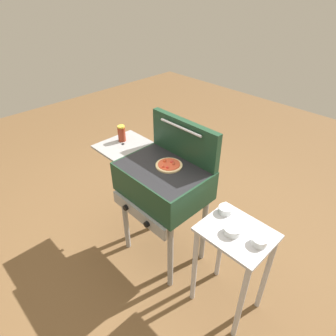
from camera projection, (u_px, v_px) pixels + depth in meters
The scene contains 9 objects.
ground_plane at pixel (164, 251), 2.59m from camera, with size 8.00×8.00×0.00m, color brown.
grill at pixel (162, 183), 2.17m from camera, with size 0.96×0.53×0.90m.
grill_lid_open at pixel (184, 139), 2.13m from camera, with size 0.63×0.08×0.30m.
pizza_pepperoni at pixel (169, 165), 2.10m from camera, with size 0.19×0.19×0.03m.
sauce_jar at pixel (122, 133), 2.38m from camera, with size 0.06×0.06×0.13m.
prep_table at pixel (233, 254), 1.90m from camera, with size 0.44×0.36×0.74m.
topping_bowl_near at pixel (232, 230), 1.76m from camera, with size 0.11×0.11×0.04m.
topping_bowl_far at pixel (259, 241), 1.69m from camera, with size 0.09×0.09×0.04m.
topping_bowl_middle at pixel (225, 210), 1.92m from camera, with size 0.09×0.09×0.04m.
Camera 1 is at (1.27, -1.18, 2.07)m, focal length 31.06 mm.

